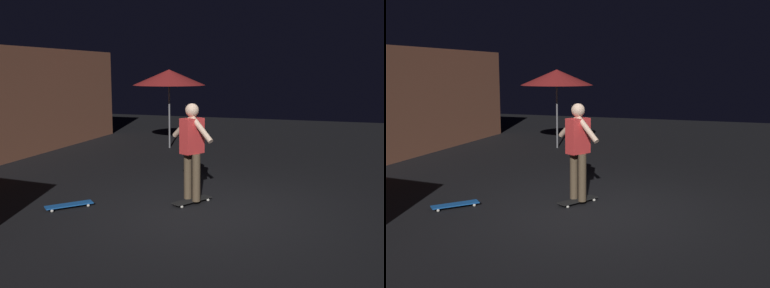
% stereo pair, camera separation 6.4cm
% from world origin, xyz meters
% --- Properties ---
extents(ground_plane, '(28.00, 28.00, 0.00)m').
position_xyz_m(ground_plane, '(0.00, 0.00, 0.00)').
color(ground_plane, black).
extents(patio_umbrella, '(2.10, 2.10, 2.30)m').
position_xyz_m(patio_umbrella, '(5.38, 2.72, 2.07)').
color(patio_umbrella, slate).
rests_on(patio_umbrella, ground_plane).
extents(skateboard_ridden, '(0.77, 0.57, 0.07)m').
position_xyz_m(skateboard_ridden, '(0.31, 0.36, 0.06)').
color(skateboard_ridden, black).
rests_on(skateboard_ridden, ground_plane).
extents(skateboard_spare, '(0.71, 0.68, 0.07)m').
position_xyz_m(skateboard_spare, '(-0.58, 2.24, 0.06)').
color(skateboard_spare, '#1959B2').
rests_on(skateboard_spare, ground_plane).
extents(skater, '(0.58, 0.89, 1.67)m').
position_xyz_m(skater, '(0.31, 0.36, 1.04)').
color(skater, brown).
rests_on(skater, skateboard_ridden).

